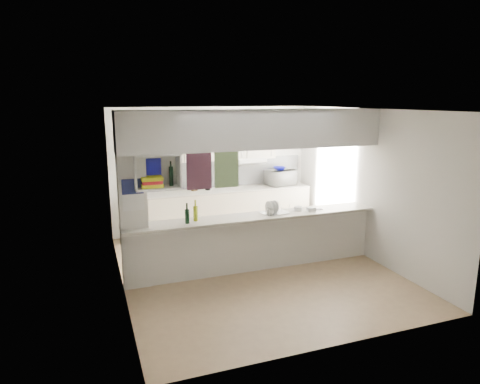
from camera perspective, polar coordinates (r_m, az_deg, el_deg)
name	(u,v)px	position (r m, az deg, el deg)	size (l,w,h in m)	color
floor	(254,269)	(7.19, 1.92, -10.24)	(4.80, 4.80, 0.00)	#9A7A59
ceiling	(256,109)	(6.64, 2.09, 10.95)	(4.80, 4.80, 0.00)	white
wall_back	(212,169)	(9.03, -3.71, 3.02)	(4.20, 4.20, 0.00)	silver
wall_left	(118,203)	(6.34, -15.90, -1.47)	(4.80, 4.80, 0.00)	silver
wall_right	(366,184)	(7.82, 16.43, 1.07)	(4.80, 4.80, 0.00)	silver
servery_partition	(245,171)	(6.67, 0.64, 2.84)	(4.20, 0.50, 2.60)	silver
cubby_shelf	(155,174)	(6.25, -11.21, 2.43)	(0.65, 0.35, 0.50)	white
kitchen_run	(224,193)	(8.92, -2.20, -0.19)	(3.60, 0.63, 2.24)	beige
microwave	(281,177)	(9.33, 5.46, 1.96)	(0.60, 0.40, 0.33)	white
bowl	(279,168)	(9.30, 5.27, 3.16)	(0.26, 0.26, 0.06)	#0C0D86
dish_rack	(274,208)	(7.02, 4.56, -2.15)	(0.47, 0.39, 0.22)	silver
cup	(270,212)	(6.91, 4.04, -2.61)	(0.12, 0.12, 0.09)	white
wine_bottles	(192,214)	(6.54, -6.48, -2.98)	(0.22, 0.15, 0.33)	black
plastic_tubs	(304,209)	(7.26, 8.49, -2.22)	(0.49, 0.22, 0.07)	silver
utensil_jar	(208,186)	(8.80, -4.31, 0.76)	(0.11, 0.11, 0.15)	black
knife_block	(194,186)	(8.75, -6.12, 0.87)	(0.11, 0.09, 0.22)	#533B1C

